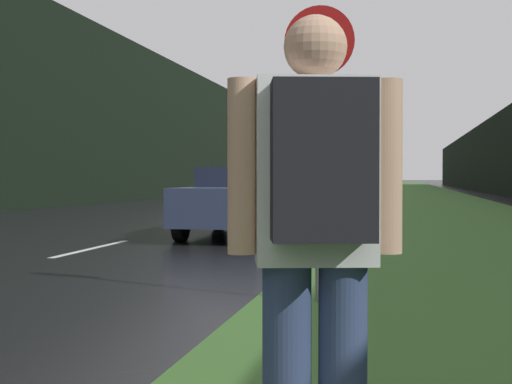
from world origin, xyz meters
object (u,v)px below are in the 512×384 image
hitchhiker_with_backpack (316,232)px  car_oncoming (308,184)px  car_passing_near (239,200)px  car_passing_far (309,190)px  stop_sign (319,120)px

hitchhiker_with_backpack → car_oncoming: hitchhiker_with_backpack is taller
car_passing_near → car_passing_far: size_ratio=1.12×
car_passing_near → car_passing_far: bearing=-90.0°
car_oncoming → hitchhiker_with_backpack: bearing=-82.6°
stop_sign → car_passing_far: stop_sign is taller
car_passing_far → car_passing_near: bearing=90.0°
car_passing_far → car_oncoming: size_ratio=0.94×
car_passing_far → car_oncoming: 29.38m
car_passing_near → car_passing_far: car_passing_far is taller
car_oncoming → car_passing_near: bearing=-84.7°
stop_sign → hitchhiker_with_backpack: stop_sign is taller
car_passing_near → car_passing_far: 11.60m
hitchhiker_with_backpack → car_passing_near: (-3.05, 12.07, -0.30)m
hitchhiker_with_backpack → car_passing_far: 23.86m
stop_sign → car_oncoming: 48.78m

